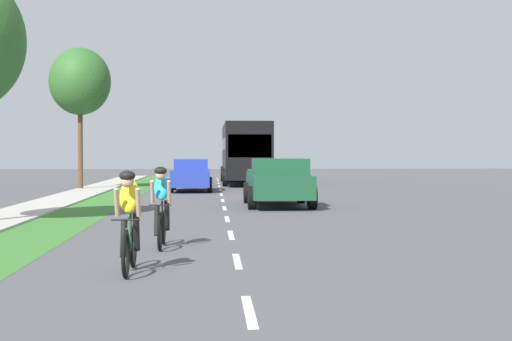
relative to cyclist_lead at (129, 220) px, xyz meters
The scene contains 10 objects.
ground_plane 11.30m from the cyclist_lead, 81.34° to the left, with size 120.00×120.00×0.00m, color #4C4C4F.
grass_verge 11.49m from the cyclist_lead, 103.57° to the left, with size 1.85×70.00×0.01m, color #38722D.
sidewalk_concrete 12.05m from the cyclist_lead, 112.12° to the left, with size 1.83×70.00×0.10m, color #B2ADA3.
lane_markings_center 15.25m from the cyclist_lead, 83.61° to the left, with size 0.12×53.80×0.01m.
cyclist_lead is the anchor object (origin of this frame).
cyclist_trailing 3.03m from the cyclist_lead, 84.44° to the left, with size 0.42×1.72×1.58m.
pickup_dark_green 14.42m from the cyclist_lead, 75.73° to the left, with size 2.22×5.10×1.64m.
sedan_blue 23.99m from the cyclist_lead, 89.27° to the left, with size 1.98×4.30×1.52m.
bus_black 32.99m from the cyclist_lead, 84.34° to the left, with size 2.78×11.60×3.48m.
street_tree_far 27.11m from the cyclist_lead, 101.35° to the left, with size 3.04×3.04×7.05m.
Camera 1 is at (-0.44, -2.65, 1.85)m, focal length 52.46 mm.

